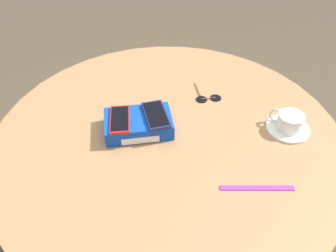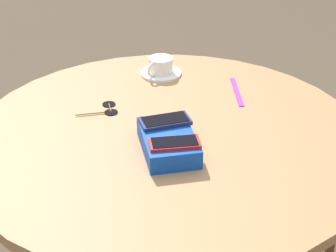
% 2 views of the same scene
% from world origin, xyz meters
% --- Properties ---
extents(ground_plane, '(8.00, 8.00, 0.00)m').
position_xyz_m(ground_plane, '(0.00, 0.00, 0.00)').
color(ground_plane, brown).
extents(round_table, '(1.14, 1.14, 0.78)m').
position_xyz_m(round_table, '(0.00, 0.00, 0.68)').
color(round_table, '#2D2D2D').
rests_on(round_table, ground_plane).
extents(phone_box, '(0.24, 0.19, 0.05)m').
position_xyz_m(phone_box, '(-0.10, -0.01, 0.81)').
color(phone_box, '#0F42AD').
rests_on(phone_box, round_table).
extents(phone_red, '(0.09, 0.14, 0.01)m').
position_xyz_m(phone_red, '(-0.15, -0.03, 0.84)').
color(phone_red, red).
rests_on(phone_red, phone_box).
extents(phone_navy, '(0.11, 0.15, 0.01)m').
position_xyz_m(phone_navy, '(-0.04, 0.01, 0.84)').
color(phone_navy, navy).
rests_on(phone_navy, phone_box).
extents(saucer, '(0.14, 0.14, 0.01)m').
position_xyz_m(saucer, '(0.39, 0.05, 0.78)').
color(saucer, white).
rests_on(saucer, round_table).
extents(coffee_cup, '(0.10, 0.08, 0.05)m').
position_xyz_m(coffee_cup, '(0.39, 0.05, 0.81)').
color(coffee_cup, white).
rests_on(coffee_cup, saucer).
extents(lanyard_strap, '(0.20, 0.04, 0.00)m').
position_xyz_m(lanyard_strap, '(0.27, -0.21, 0.78)').
color(lanyard_strap, purple).
rests_on(lanyard_strap, round_table).
extents(sunglasses, '(0.10, 0.12, 0.01)m').
position_xyz_m(sunglasses, '(0.12, 0.19, 0.78)').
color(sunglasses, black).
rests_on(sunglasses, round_table).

